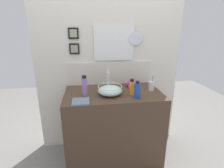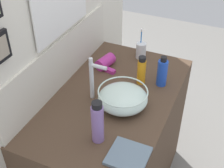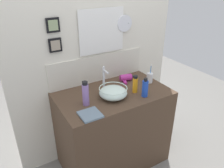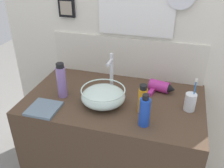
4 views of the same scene
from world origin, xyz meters
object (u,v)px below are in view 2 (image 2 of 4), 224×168
lotion_bottle (98,122)px  soap_dispenser (141,71)px  hair_drier (107,61)px  hand_towel (128,156)px  glass_bowl_sink (123,98)px  shampoo_bottle (162,72)px  toothbrush_cup (141,50)px  faucet (93,77)px

lotion_bottle → soap_dispenser: bearing=-3.5°
soap_dispenser → hair_drier: bearing=72.6°
hair_drier → hand_towel: bearing=-148.1°
glass_bowl_sink → shampoo_bottle: 0.30m
glass_bowl_sink → soap_dispenser: 0.24m
toothbrush_cup → soap_dispenser: toothbrush_cup is taller
toothbrush_cup → hand_towel: size_ratio=1.15×
glass_bowl_sink → hand_towel: glass_bowl_sink is taller
faucet → soap_dispenser: size_ratio=1.44×
hair_drier → toothbrush_cup: bearing=-41.1°
faucet → hand_towel: (-0.32, -0.33, -0.14)m
toothbrush_cup → lotion_bottle: lotion_bottle is taller
lotion_bottle → soap_dispenser: 0.51m
hair_drier → shampoo_bottle: (-0.05, -0.37, 0.05)m
faucet → soap_dispenser: (0.24, -0.19, -0.06)m
glass_bowl_sink → hair_drier: glass_bowl_sink is taller
toothbrush_cup → hand_towel: 0.85m
faucet → soap_dispenser: 0.31m
lotion_bottle → shampoo_bottle: bearing=-15.0°
shampoo_bottle → lotion_bottle: 0.56m
hair_drier → soap_dispenser: (-0.08, -0.26, 0.05)m
glass_bowl_sink → shampoo_bottle: size_ratio=1.41×
faucet → toothbrush_cup: bearing=-10.6°
hair_drier → toothbrush_cup: (0.18, -0.16, 0.02)m
shampoo_bottle → soap_dispenser: size_ratio=1.07×
glass_bowl_sink → shampoo_bottle: shampoo_bottle is taller
hair_drier → soap_dispenser: size_ratio=1.02×
hair_drier → shampoo_bottle: shampoo_bottle is taller
toothbrush_cup → hand_towel: toothbrush_cup is taller
faucet → shampoo_bottle: bearing=-48.5°
glass_bowl_sink → faucet: bearing=90.0°
soap_dispenser → hand_towel: (-0.55, -0.14, -0.08)m
faucet → hand_towel: bearing=-133.8°
shampoo_bottle → soap_dispenser: (-0.03, 0.11, -0.00)m
faucet → toothbrush_cup: faucet is taller
faucet → hair_drier: size_ratio=1.42×
glass_bowl_sink → toothbrush_cup: (0.50, 0.08, 0.00)m
hair_drier → soap_dispenser: 0.27m
hair_drier → soap_dispenser: soap_dispenser is taller
hair_drier → lotion_bottle: lotion_bottle is taller
toothbrush_cup → hand_towel: (-0.82, -0.24, -0.05)m
toothbrush_cup → lotion_bottle: bearing=-175.2°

